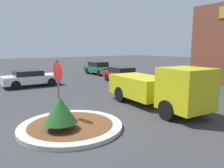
# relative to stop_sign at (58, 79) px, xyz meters

# --- Properties ---
(ground_plane) EXTENTS (120.00, 120.00, 0.00)m
(ground_plane) POSITION_rel_stop_sign_xyz_m (0.92, 0.07, -1.82)
(ground_plane) COLOR #38383A
(traffic_island) EXTENTS (3.96, 3.96, 0.15)m
(traffic_island) POSITION_rel_stop_sign_xyz_m (0.92, 0.07, -1.74)
(traffic_island) COLOR #BCB7AD
(traffic_island) RESTS_ON ground_plane
(stop_sign) EXTENTS (0.84, 0.07, 2.58)m
(stop_sign) POSITION_rel_stop_sign_xyz_m (0.00, 0.00, 0.00)
(stop_sign) COLOR #4C4C51
(stop_sign) RESTS_ON ground_plane
(island_shrub) EXTENTS (1.20, 1.20, 1.22)m
(island_shrub) POSITION_rel_stop_sign_xyz_m (1.19, -0.46, -0.93)
(island_shrub) COLOR brown
(island_shrub) RESTS_ON traffic_island
(utility_truck) EXTENTS (6.16, 2.62, 2.21)m
(utility_truck) POSITION_rel_stop_sign_xyz_m (1.02, 4.88, -0.74)
(utility_truck) COLOR gold
(utility_truck) RESTS_ON ground_plane
(parked_sedan_white) EXTENTS (2.10, 4.42, 1.29)m
(parked_sedan_white) POSITION_rel_stop_sign_xyz_m (-9.47, 1.66, -1.14)
(parked_sedan_white) COLOR silver
(parked_sedan_white) RESTS_ON ground_plane
(parked_sedan_red) EXTENTS (4.86, 2.47, 1.34)m
(parked_sedan_red) POSITION_rel_stop_sign_xyz_m (-6.73, 8.91, -1.13)
(parked_sedan_red) COLOR #B21919
(parked_sedan_red) RESTS_ON ground_plane
(parked_sedan_green) EXTENTS (4.56, 2.01, 1.46)m
(parked_sedan_green) POSITION_rel_stop_sign_xyz_m (-12.87, 10.42, -1.08)
(parked_sedan_green) COLOR #1E6638
(parked_sedan_green) RESTS_ON ground_plane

